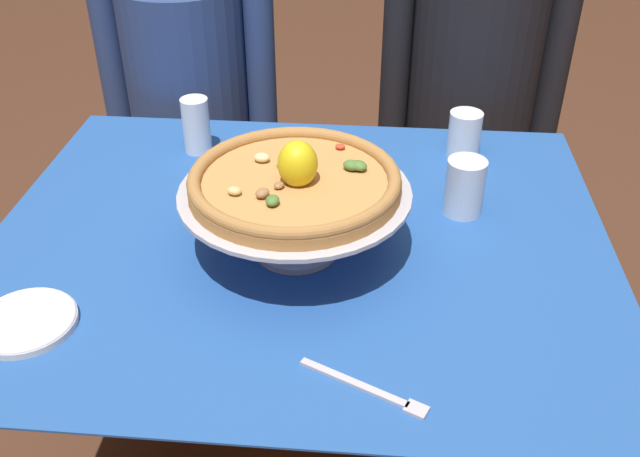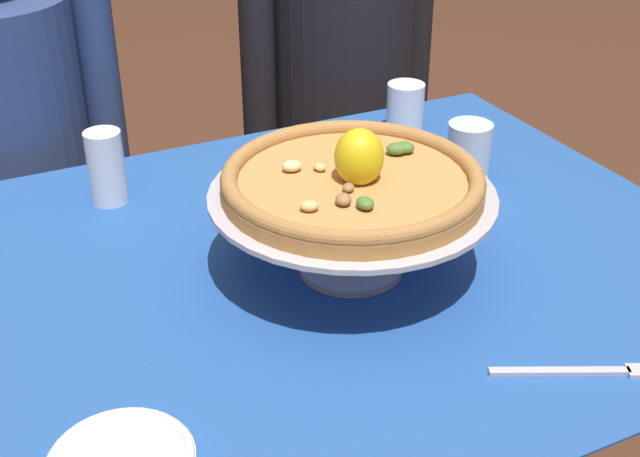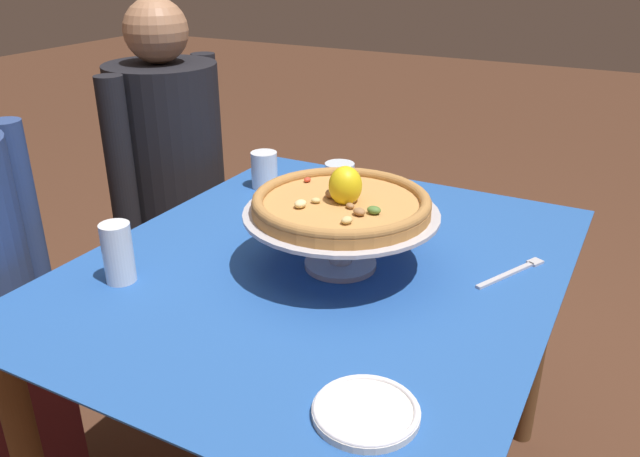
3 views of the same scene
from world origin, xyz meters
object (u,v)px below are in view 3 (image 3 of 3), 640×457
object	(u,v)px
pizza	(341,202)
water_glass_back_left	(118,255)
water_glass_back_right	(264,172)
diner_right	(173,198)
water_glass_side_right	(339,187)
side_plate	(366,411)
dinner_fork	(514,272)
pizza_stand	(341,225)

from	to	relation	value
pizza	water_glass_back_left	world-z (taller)	pizza
water_glass_back_right	water_glass_back_left	distance (m)	0.61
pizza	diner_right	bearing A→B (deg)	64.00
diner_right	water_glass_side_right	bearing A→B (deg)	-96.85
diner_right	pizza	bearing A→B (deg)	-116.00
water_glass_back_right	diner_right	distance (m)	0.44
water_glass_side_right	water_glass_back_right	bearing A→B (deg)	85.37
side_plate	dinner_fork	distance (m)	0.56
pizza	water_glass_side_right	size ratio (longest dim) A/B	3.23
water_glass_side_right	diner_right	xyz separation A→B (m)	(0.08, 0.65, -0.18)
water_glass_back_right	side_plate	size ratio (longest dim) A/B	0.63
water_glass_back_left	dinner_fork	xyz separation A→B (m)	(0.42, -0.71, -0.05)
pizza	diner_right	xyz separation A→B (m)	(0.39, 0.81, -0.28)
dinner_fork	diner_right	world-z (taller)	diner_right
pizza_stand	diner_right	xyz separation A→B (m)	(0.39, 0.81, -0.23)
water_glass_back_right	side_plate	distance (m)	0.99
water_glass_back_right	dinner_fork	size ratio (longest dim) A/B	0.53
diner_right	dinner_fork	bearing A→B (deg)	-102.16
water_glass_back_right	diner_right	world-z (taller)	diner_right
side_plate	pizza_stand	bearing A→B (deg)	31.13
pizza_stand	diner_right	bearing A→B (deg)	63.95
pizza	side_plate	bearing A→B (deg)	-148.94
water_glass_back_right	water_glass_back_left	xyz separation A→B (m)	(-0.60, -0.04, 0.01)
water_glass_back_left	side_plate	distance (m)	0.63
pizza_stand	pizza	bearing A→B (deg)	-16.49
side_plate	dinner_fork	size ratio (longest dim) A/B	0.84
dinner_fork	water_glass_back_left	bearing A→B (deg)	120.36
water_glass_back_left	dinner_fork	bearing A→B (deg)	-59.64
pizza_stand	side_plate	distance (m)	0.48
pizza	water_glass_back_left	bearing A→B (deg)	125.78
side_plate	dinner_fork	world-z (taller)	side_plate
pizza_stand	diner_right	world-z (taller)	diner_right
pizza_stand	water_glass_back_right	xyz separation A→B (m)	(0.34, 0.41, -0.05)
pizza_stand	water_glass_side_right	world-z (taller)	pizza_stand
side_plate	diner_right	size ratio (longest dim) A/B	0.13
pizza_stand	side_plate	xyz separation A→B (m)	(-0.40, -0.24, -0.09)
side_plate	diner_right	bearing A→B (deg)	52.76
water_glass_back_right	side_plate	bearing A→B (deg)	-138.70
pizza_stand	dinner_fork	size ratio (longest dim) A/B	2.14
water_glass_back_right	water_glass_back_left	bearing A→B (deg)	-176.64
water_glass_back_left	side_plate	size ratio (longest dim) A/B	0.79
pizza	diner_right	distance (m)	0.94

